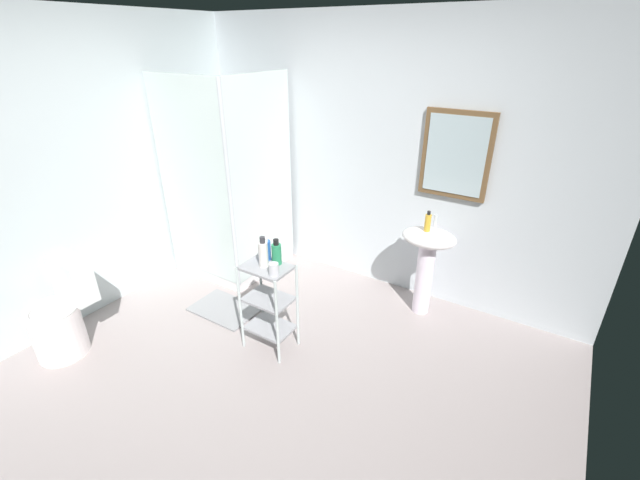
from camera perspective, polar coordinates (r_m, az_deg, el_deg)
ground_plane at (r=3.25m, az=-9.33°, el=-18.89°), size 4.20×4.20×0.02m
wall_back at (r=3.99m, az=7.25°, el=11.09°), size 4.20×0.14×2.50m
wall_left at (r=3.98m, az=-31.53°, el=7.38°), size 0.10×4.20×2.50m
shower_stall at (r=4.43m, az=-11.77°, el=1.41°), size 0.92×0.92×2.00m
pedestal_sink at (r=3.71m, az=14.45°, el=-1.97°), size 0.46×0.37×0.81m
sink_faucet at (r=3.69m, az=15.54°, el=2.62°), size 0.03×0.03×0.10m
toilet at (r=3.85m, az=-31.93°, el=-8.92°), size 0.37×0.49×0.76m
storage_cart at (r=3.27m, az=-7.07°, el=-8.23°), size 0.38×0.28×0.74m
hand_soap_bottle at (r=3.56m, az=14.56°, el=2.38°), size 0.05×0.05×0.18m
lotion_bottle_white at (r=3.08m, az=-7.79°, el=-1.84°), size 0.07×0.07×0.24m
body_wash_bottle_green at (r=3.10m, az=-5.98°, el=-1.83°), size 0.07×0.07×0.20m
shampoo_bottle_blue at (r=3.18m, az=-7.47°, el=-1.31°), size 0.08×0.08×0.18m
rinse_cup at (r=2.98m, az=-6.36°, el=-4.02°), size 0.07×0.07×0.09m
bath_mat at (r=3.99m, az=-12.92°, el=-9.20°), size 0.60×0.40×0.02m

